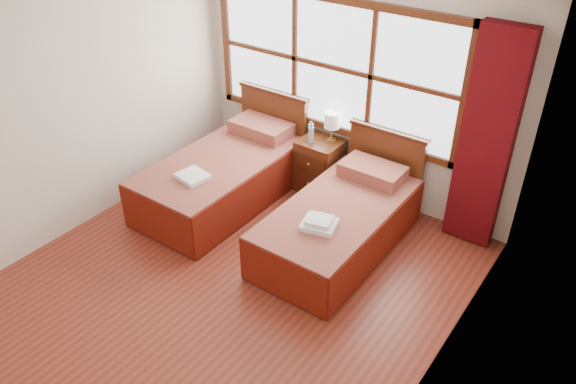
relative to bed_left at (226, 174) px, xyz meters
The scene contains 15 objects.
floor 1.61m from the bed_left, 49.37° to the right, with size 4.50×4.50×0.00m, color maroon.
ceiling 2.77m from the bed_left, 49.37° to the right, with size 4.50×4.50×0.00m, color white.
wall_back 1.77m from the bed_left, 45.75° to the left, with size 4.00×4.00×0.00m, color silver.
wall_left 1.83m from the bed_left, 129.14° to the right, with size 4.50×4.50×0.00m, color silver.
wall_right 3.40m from the bed_left, 21.57° to the right, with size 4.50×4.50×0.00m, color silver.
window 1.74m from the bed_left, 52.59° to the left, with size 3.16×0.06×1.56m.
curtain 2.91m from the bed_left, 19.18° to the left, with size 0.50×0.16×2.30m, color #59080D.
bed_left is the anchor object (origin of this frame).
bed_right 1.58m from the bed_left, ahead, with size 1.01×2.03×0.98m.
nightstand 1.12m from the bed_left, 45.23° to the left, with size 0.49×0.48×0.66m.
towels_left 0.63m from the bed_left, 85.72° to the right, with size 0.36×0.33×0.05m.
towels_right 1.68m from the bed_left, 16.21° to the right, with size 0.39×0.36×0.10m.
lamp 1.39m from the bed_left, 45.12° to the left, with size 0.18×0.18×0.35m.
bottle_near 1.11m from the bed_left, 48.27° to the left, with size 0.06×0.06×0.23m.
bottle_far 1.10m from the bed_left, 45.13° to the left, with size 0.06×0.06×0.22m.
Camera 1 is at (2.86, -2.96, 3.73)m, focal length 35.00 mm.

